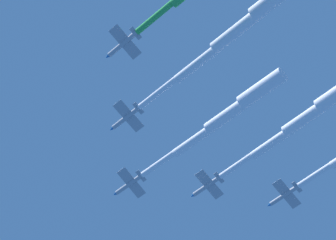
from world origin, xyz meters
TOP-DOWN VIEW (x-y plane):
  - jet_lead at (13.51, -3.03)m, footprint 40.35×39.83m
  - jet_port_inner at (14.16, -25.06)m, footprint 42.60×43.84m
  - jet_starboard_inner at (31.83, -1.51)m, footprint 38.64×39.30m

SIDE VIEW (x-z plane):
  - jet_lead at x=13.51m, z-range 183.56..188.09m
  - jet_starboard_inner at x=31.83m, z-range 185.03..189.49m
  - jet_port_inner at x=14.16m, z-range 185.11..189.56m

